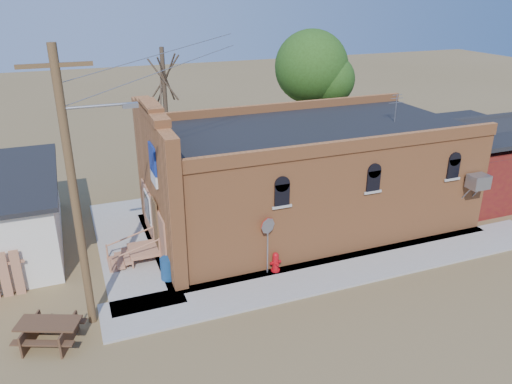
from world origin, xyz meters
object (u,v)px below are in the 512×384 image
object	(u,v)px
utility_pole	(75,189)
picnic_table	(49,330)
stop_sign	(268,231)
trash_barrel	(168,268)
fire_hydrant	(276,262)
brick_bar	(303,176)

from	to	relation	value
utility_pole	picnic_table	size ratio (longest dim) A/B	3.94
stop_sign	trash_barrel	size ratio (longest dim) A/B	2.70
fire_hydrant	stop_sign	bearing A→B (deg)	155.39
stop_sign	trash_barrel	bearing A→B (deg)	168.83
brick_bar	utility_pole	distance (m)	10.96
utility_pole	fire_hydrant	distance (m)	8.11
utility_pole	stop_sign	world-z (taller)	utility_pole
brick_bar	fire_hydrant	bearing A→B (deg)	-128.38
fire_hydrant	trash_barrel	distance (m)	4.13
fire_hydrant	picnic_table	distance (m)	8.32
utility_pole	fire_hydrant	world-z (taller)	utility_pole
fire_hydrant	trash_barrel	size ratio (longest dim) A/B	0.93
fire_hydrant	trash_barrel	bearing A→B (deg)	142.34
fire_hydrant	stop_sign	size ratio (longest dim) A/B	0.34
brick_bar	picnic_table	bearing A→B (deg)	-155.86
utility_pole	stop_sign	xyz separation A→B (m)	(6.52, 0.60, -2.89)
trash_barrel	utility_pole	bearing A→B (deg)	-151.02
stop_sign	trash_barrel	xyz separation A→B (m)	(-3.67, 0.98, -1.37)
picnic_table	utility_pole	bearing A→B (deg)	49.88
utility_pole	picnic_table	bearing A→B (deg)	-152.69
brick_bar	picnic_table	world-z (taller)	brick_bar
utility_pole	stop_sign	bearing A→B (deg)	5.26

